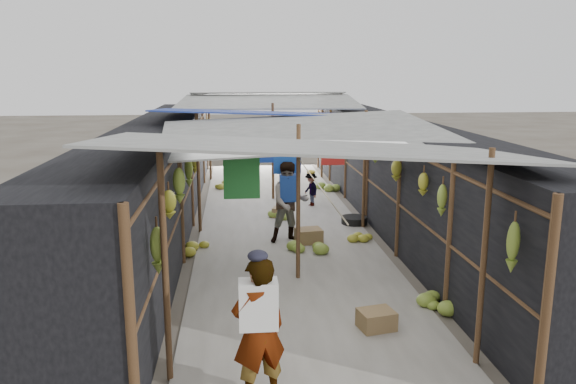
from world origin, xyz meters
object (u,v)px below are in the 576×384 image
object	(u,v)px
vendor_elderly	(259,330)
shopper_blue	(290,202)
black_basin	(354,220)
crate_near	(376,320)
vendor_seated	(311,189)

from	to	relation	value
vendor_elderly	shopper_blue	size ratio (longest dim) A/B	0.97
vendor_elderly	shopper_blue	distance (m)	5.66
black_basin	vendor_elderly	size ratio (longest dim) A/B	0.37
crate_near	vendor_seated	distance (m)	7.11
shopper_blue	vendor_seated	world-z (taller)	shopper_blue
crate_near	vendor_elderly	world-z (taller)	vendor_elderly
black_basin	shopper_blue	size ratio (longest dim) A/B	0.36
crate_near	black_basin	world-z (taller)	crate_near
black_basin	vendor_elderly	xyz separation A→B (m)	(-2.47, -6.78, 0.71)
black_basin	shopper_blue	xyz separation A→B (m)	(-1.60, -1.19, 0.74)
black_basin	vendor_seated	size ratio (longest dim) A/B	0.66
crate_near	vendor_seated	size ratio (longest dim) A/B	0.52
crate_near	shopper_blue	size ratio (longest dim) A/B	0.28
vendor_elderly	shopper_blue	xyz separation A→B (m)	(0.87, 5.59, 0.03)
crate_near	vendor_elderly	distance (m)	2.32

